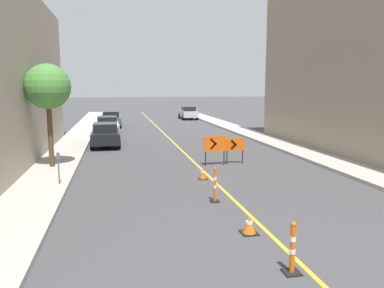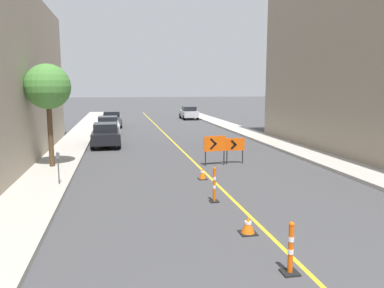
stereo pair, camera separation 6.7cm
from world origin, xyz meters
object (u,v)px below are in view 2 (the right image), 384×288
(delineator_post_front, at_px, (291,251))
(parked_car_curb_far, at_px, (112,119))
(parked_car_curb_mid, at_px, (108,126))
(delineator_post_rear, at_px, (214,187))
(traffic_cone_second, at_px, (248,225))
(traffic_cone_third, at_px, (202,174))
(arrow_barricade_secondary, at_px, (235,146))
(parked_car_opposite_side, at_px, (189,113))
(street_tree_left_near, at_px, (48,87))
(arrow_barricade_primary, at_px, (215,145))
(parked_car_curb_near, at_px, (106,135))
(parking_meter_near_curb, at_px, (58,161))

(delineator_post_front, height_order, parked_car_curb_far, parked_car_curb_far)
(parked_car_curb_mid, height_order, parked_car_curb_far, same)
(delineator_post_rear, height_order, parked_car_curb_far, parked_car_curb_far)
(traffic_cone_second, relative_size, traffic_cone_third, 0.96)
(arrow_barricade_secondary, distance_m, parked_car_opposite_side, 27.64)
(traffic_cone_second, xyz_separation_m, street_tree_left_near, (-6.60, 9.51, 3.73))
(arrow_barricade_primary, distance_m, parked_car_curb_near, 9.36)
(delineator_post_front, relative_size, parked_car_curb_far, 0.27)
(arrow_barricade_primary, height_order, parked_car_curb_far, parked_car_curb_far)
(arrow_barricade_primary, bearing_deg, traffic_cone_third, -119.95)
(traffic_cone_second, relative_size, parked_car_curb_mid, 0.11)
(traffic_cone_second, xyz_separation_m, traffic_cone_third, (0.14, 6.21, 0.01))
(delineator_post_rear, xyz_separation_m, parked_car_opposite_side, (5.53, 33.66, 0.26))
(traffic_cone_third, height_order, delineator_post_front, delineator_post_front)
(street_tree_left_near, bearing_deg, traffic_cone_second, -55.23)
(parked_car_curb_mid, xyz_separation_m, parking_meter_near_curb, (-1.55, -16.39, 0.29))
(arrow_barricade_primary, bearing_deg, delineator_post_front, -101.55)
(arrow_barricade_primary, bearing_deg, parked_car_curb_mid, 107.82)
(traffic_cone_second, relative_size, parked_car_curb_far, 0.11)
(traffic_cone_second, bearing_deg, parked_car_curb_mid, 100.72)
(parked_car_curb_far, relative_size, parking_meter_near_curb, 3.32)
(traffic_cone_second, relative_size, delineator_post_rear, 0.39)
(delineator_post_rear, bearing_deg, traffic_cone_second, -86.48)
(traffic_cone_third, relative_size, parking_meter_near_curb, 0.39)
(arrow_barricade_secondary, bearing_deg, parked_car_curb_mid, 122.83)
(parked_car_curb_far, bearing_deg, parking_meter_near_curb, -94.02)
(traffic_cone_second, distance_m, delineator_post_rear, 2.98)
(street_tree_left_near, bearing_deg, traffic_cone_third, -26.09)
(parked_car_curb_near, bearing_deg, delineator_post_front, -77.30)
(delineator_post_front, height_order, street_tree_left_near, street_tree_left_near)
(parked_car_opposite_side, relative_size, street_tree_left_near, 0.88)
(arrow_barricade_secondary, relative_size, parked_car_opposite_side, 0.31)
(traffic_cone_second, distance_m, arrow_barricade_primary, 9.09)
(arrow_barricade_primary, distance_m, parked_car_opposite_side, 27.95)
(traffic_cone_third, bearing_deg, arrow_barricade_secondary, 50.56)
(parked_car_curb_mid, bearing_deg, arrow_barricade_primary, -68.97)
(parking_meter_near_curb, bearing_deg, parked_car_curb_mid, 84.61)
(arrow_barricade_primary, distance_m, parking_meter_near_curb, 7.79)
(traffic_cone_second, xyz_separation_m, arrow_barricade_primary, (1.41, 8.94, 0.83))
(traffic_cone_second, relative_size, parking_meter_near_curb, 0.37)
(parked_car_curb_near, xyz_separation_m, parked_car_opposite_side, (9.56, 20.19, 0.00))
(traffic_cone_second, bearing_deg, parked_car_curb_far, 97.81)
(parked_car_curb_mid, distance_m, parking_meter_near_curb, 16.46)
(traffic_cone_third, xyz_separation_m, parked_car_curb_mid, (-4.36, 16.08, 0.55))
(delineator_post_front, relative_size, parking_meter_near_curb, 0.90)
(parking_meter_near_curb, bearing_deg, delineator_post_rear, -27.81)
(arrow_barricade_secondary, height_order, street_tree_left_near, street_tree_left_near)
(arrow_barricade_primary, xyz_separation_m, parked_car_curb_mid, (-5.63, 13.35, -0.27))
(parking_meter_near_curb, bearing_deg, traffic_cone_third, 2.95)
(delineator_post_front, relative_size, parked_car_opposite_side, 0.27)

